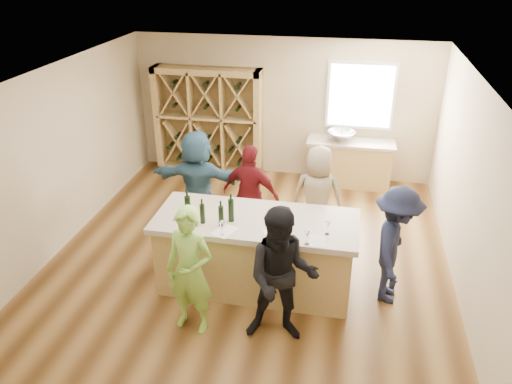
% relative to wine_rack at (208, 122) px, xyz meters
% --- Properties ---
extents(floor, '(6.00, 7.00, 0.10)m').
position_rel_wine_rack_xyz_m(floor, '(1.50, -3.27, -1.15)').
color(floor, brown).
rests_on(floor, ground).
extents(ceiling, '(6.00, 7.00, 0.10)m').
position_rel_wine_rack_xyz_m(ceiling, '(1.50, -3.27, 1.75)').
color(ceiling, white).
rests_on(ceiling, ground).
extents(wall_back, '(6.00, 0.10, 2.80)m').
position_rel_wine_rack_xyz_m(wall_back, '(1.50, 0.28, 0.30)').
color(wall_back, '#C7B390').
rests_on(wall_back, ground).
extents(wall_front, '(6.00, 0.10, 2.80)m').
position_rel_wine_rack_xyz_m(wall_front, '(1.50, -6.82, 0.30)').
color(wall_front, '#C7B390').
rests_on(wall_front, ground).
extents(wall_left, '(0.10, 7.00, 2.80)m').
position_rel_wine_rack_xyz_m(wall_left, '(-1.55, -3.27, 0.30)').
color(wall_left, '#C7B390').
rests_on(wall_left, ground).
extents(wall_right, '(0.10, 7.00, 2.80)m').
position_rel_wine_rack_xyz_m(wall_right, '(4.55, -3.27, 0.30)').
color(wall_right, '#C7B390').
rests_on(wall_right, ground).
extents(window_frame, '(1.30, 0.06, 1.30)m').
position_rel_wine_rack_xyz_m(window_frame, '(3.00, 0.20, 0.65)').
color(window_frame, white).
rests_on(window_frame, wall_back).
extents(window_pane, '(1.18, 0.01, 1.18)m').
position_rel_wine_rack_xyz_m(window_pane, '(3.00, 0.17, 0.65)').
color(window_pane, white).
rests_on(window_pane, wall_back).
extents(wine_rack, '(2.20, 0.45, 2.20)m').
position_rel_wine_rack_xyz_m(wine_rack, '(0.00, 0.00, 0.00)').
color(wine_rack, tan).
rests_on(wine_rack, floor).
extents(back_counter_base, '(1.60, 0.58, 0.86)m').
position_rel_wine_rack_xyz_m(back_counter_base, '(2.90, -0.07, -0.67)').
color(back_counter_base, tan).
rests_on(back_counter_base, floor).
extents(back_counter_top, '(1.70, 0.62, 0.06)m').
position_rel_wine_rack_xyz_m(back_counter_top, '(2.90, -0.07, -0.21)').
color(back_counter_top, '#BDAE9B').
rests_on(back_counter_top, back_counter_base).
extents(sink, '(0.54, 0.54, 0.19)m').
position_rel_wine_rack_xyz_m(sink, '(2.70, -0.07, -0.09)').
color(sink, silver).
rests_on(sink, back_counter_top).
extents(faucet, '(0.02, 0.02, 0.30)m').
position_rel_wine_rack_xyz_m(faucet, '(2.70, 0.11, -0.03)').
color(faucet, silver).
rests_on(faucet, back_counter_top).
extents(tasting_counter_base, '(2.60, 1.00, 1.00)m').
position_rel_wine_rack_xyz_m(tasting_counter_base, '(1.73, -3.71, -0.60)').
color(tasting_counter_base, tan).
rests_on(tasting_counter_base, floor).
extents(tasting_counter_top, '(2.72, 1.12, 0.08)m').
position_rel_wine_rack_xyz_m(tasting_counter_top, '(1.73, -3.71, -0.06)').
color(tasting_counter_top, '#BDAE9B').
rests_on(tasting_counter_top, tasting_counter_base).
extents(wine_bottle_a, '(0.10, 0.10, 0.31)m').
position_rel_wine_rack_xyz_m(wine_bottle_a, '(0.83, -3.86, 0.14)').
color(wine_bottle_a, black).
rests_on(wine_bottle_a, tasting_counter_top).
extents(wine_bottle_b, '(0.09, 0.09, 0.27)m').
position_rel_wine_rack_xyz_m(wine_bottle_b, '(1.06, -3.95, 0.11)').
color(wine_bottle_b, black).
rests_on(wine_bottle_b, tasting_counter_top).
extents(wine_bottle_d, '(0.07, 0.07, 0.28)m').
position_rel_wine_rack_xyz_m(wine_bottle_d, '(1.32, -3.97, 0.12)').
color(wine_bottle_d, black).
rests_on(wine_bottle_d, tasting_counter_top).
extents(wine_bottle_e, '(0.09, 0.09, 0.31)m').
position_rel_wine_rack_xyz_m(wine_bottle_e, '(1.42, -3.83, 0.14)').
color(wine_bottle_e, black).
rests_on(wine_bottle_e, tasting_counter_top).
extents(wine_glass_a, '(0.09, 0.09, 0.20)m').
position_rel_wine_rack_xyz_m(wine_glass_a, '(1.39, -4.20, 0.08)').
color(wine_glass_a, white).
rests_on(wine_glass_a, tasting_counter_top).
extents(wine_glass_b, '(0.09, 0.09, 0.19)m').
position_rel_wine_rack_xyz_m(wine_glass_b, '(1.97, -4.17, 0.07)').
color(wine_glass_b, white).
rests_on(wine_glass_b, tasting_counter_top).
extents(wine_glass_c, '(0.08, 0.08, 0.17)m').
position_rel_wine_rack_xyz_m(wine_glass_c, '(2.45, -4.21, 0.07)').
color(wine_glass_c, white).
rests_on(wine_glass_c, tasting_counter_top).
extents(wine_glass_d, '(0.08, 0.08, 0.17)m').
position_rel_wine_rack_xyz_m(wine_glass_d, '(2.19, -3.88, 0.06)').
color(wine_glass_d, white).
rests_on(wine_glass_d, tasting_counter_top).
extents(wine_glass_e, '(0.08, 0.08, 0.17)m').
position_rel_wine_rack_xyz_m(wine_glass_e, '(2.69, -3.93, 0.06)').
color(wine_glass_e, white).
rests_on(wine_glass_e, tasting_counter_top).
extents(tasting_menu_a, '(0.34, 0.38, 0.00)m').
position_rel_wine_rack_xyz_m(tasting_menu_a, '(1.40, -4.11, -0.02)').
color(tasting_menu_a, white).
rests_on(tasting_menu_a, tasting_counter_top).
extents(tasting_menu_b, '(0.30, 0.34, 0.00)m').
position_rel_wine_rack_xyz_m(tasting_menu_b, '(2.01, -4.07, -0.02)').
color(tasting_menu_b, white).
rests_on(tasting_menu_b, tasting_counter_top).
extents(tasting_menu_c, '(0.22, 0.29, 0.00)m').
position_rel_wine_rack_xyz_m(tasting_menu_c, '(2.58, -4.12, -0.02)').
color(tasting_menu_c, white).
rests_on(tasting_menu_c, tasting_counter_top).
extents(person_near_left, '(0.68, 0.55, 1.69)m').
position_rel_wine_rack_xyz_m(person_near_left, '(1.12, -4.70, -0.26)').
color(person_near_left, '#8CC64C').
rests_on(person_near_left, floor).
extents(person_near_right, '(0.90, 0.56, 1.77)m').
position_rel_wine_rack_xyz_m(person_near_right, '(2.22, -4.66, -0.22)').
color(person_near_right, black).
rests_on(person_near_right, floor).
extents(person_server, '(0.63, 1.13, 1.66)m').
position_rel_wine_rack_xyz_m(person_server, '(3.56, -3.63, -0.27)').
color(person_server, '#191E38').
rests_on(person_server, floor).
extents(person_far_mid, '(1.05, 0.71, 1.64)m').
position_rel_wine_rack_xyz_m(person_far_mid, '(1.41, -2.52, -0.28)').
color(person_far_mid, '#590F14').
rests_on(person_far_mid, floor).
extents(person_far_right, '(0.82, 0.55, 1.65)m').
position_rel_wine_rack_xyz_m(person_far_right, '(2.45, -2.41, -0.28)').
color(person_far_right, gray).
rests_on(person_far_right, floor).
extents(person_far_left, '(1.64, 0.60, 1.76)m').
position_rel_wine_rack_xyz_m(person_far_left, '(0.49, -2.36, -0.22)').
color(person_far_left, '#335972').
rests_on(person_far_left, floor).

